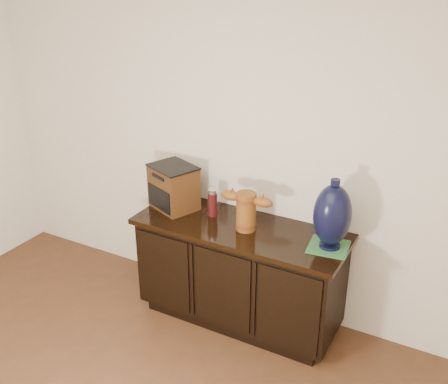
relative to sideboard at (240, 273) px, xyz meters
The scene contains 6 objects.
sideboard is the anchor object (origin of this frame).
terracotta_vessel 0.52m from the sideboard, 16.09° to the right, with size 0.37×0.14×0.26m.
tv_radio 0.76m from the sideboard, behind, with size 0.39×0.36×0.32m.
green_mat 0.71m from the sideboard, ahead, with size 0.24×0.24×0.01m, color #33723B.
lamp_base 0.85m from the sideboard, ahead, with size 0.26×0.26×0.45m.
spray_can 0.53m from the sideboard, 166.07° to the left, with size 0.07×0.07×0.20m.
Camera 1 is at (1.39, -0.56, 2.41)m, focal length 42.00 mm.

